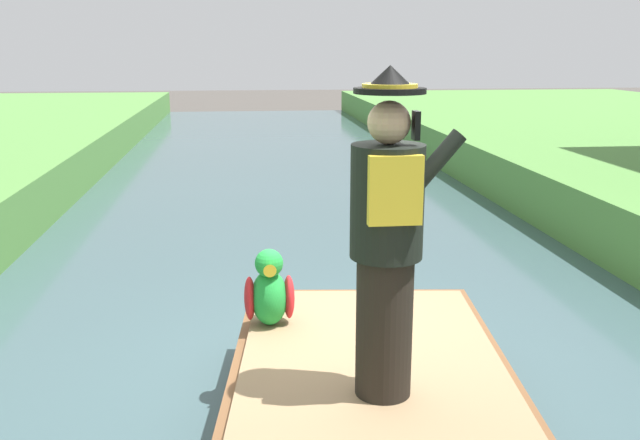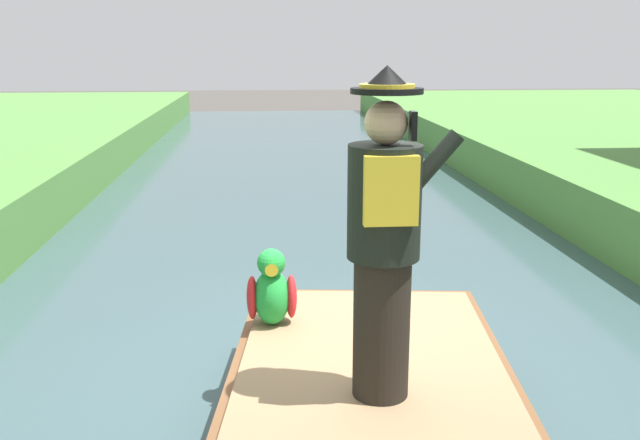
{
  "view_description": "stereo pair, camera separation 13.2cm",
  "coord_description": "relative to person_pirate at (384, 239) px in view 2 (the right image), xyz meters",
  "views": [
    {
      "loc": [
        -0.73,
        -4.85,
        2.65
      ],
      "look_at": [
        -0.25,
        -0.72,
        1.61
      ],
      "focal_mm": 38.89,
      "sensor_mm": 36.0,
      "label": 1
    },
    {
      "loc": [
        -0.59,
        -4.87,
        2.65
      ],
      "look_at": [
        -0.25,
        -0.72,
        1.61
      ],
      "focal_mm": 38.89,
      "sensor_mm": 36.0,
      "label": 2
    }
  ],
  "objects": [
    {
      "name": "ground_plane",
      "position": [
        -0.06,
        1.28,
        -1.64
      ],
      "size": [
        80.0,
        80.0,
        0.0
      ],
      "primitive_type": "plane",
      "color": "#4C4742"
    },
    {
      "name": "canal_water",
      "position": [
        -0.06,
        1.28,
        -1.59
      ],
      "size": [
        7.03,
        48.0,
        0.1
      ],
      "primitive_type": "cube",
      "color": "#3D565B",
      "rests_on": "ground"
    },
    {
      "name": "person_pirate",
      "position": [
        0.0,
        0.0,
        0.0
      ],
      "size": [
        0.61,
        0.42,
        1.85
      ],
      "rotation": [
        0.0,
        0.0,
        -0.1
      ],
      "color": "black",
      "rests_on": "boat"
    },
    {
      "name": "parrot_plush",
      "position": [
        -0.61,
        1.1,
        -0.68
      ],
      "size": [
        0.36,
        0.34,
        0.57
      ],
      "color": "green",
      "rests_on": "boat"
    }
  ]
}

